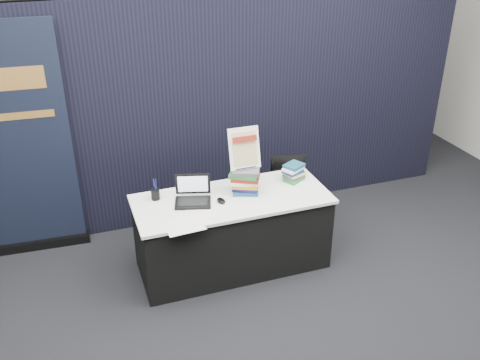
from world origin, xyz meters
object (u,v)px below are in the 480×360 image
pullup_banner (23,157)px  book_stack_tall (245,180)px  display_table (232,232)px  laptop (192,196)px  stacking_chair (293,194)px  book_stack_short (294,172)px  info_sign (244,149)px

pullup_banner → book_stack_tall: bearing=-21.4°
display_table → laptop: (-0.37, 0.05, 0.43)m
pullup_banner → stacking_chair: size_ratio=2.70×
book_stack_short → stacking_chair: bearing=63.9°
display_table → stacking_chair: bearing=23.3°
display_table → laptop: size_ratio=4.88×
book_stack_short → pullup_banner: pullup_banner is taller
laptop → info_sign: info_sign is taller
display_table → info_sign: 0.82m
book_stack_short → info_sign: (-0.53, -0.04, 0.35)m
display_table → info_sign: size_ratio=4.59×
pullup_banner → stacking_chair: (2.54, -0.61, -0.54)m
info_sign → stacking_chair: 0.97m
book_stack_tall → stacking_chair: (0.62, 0.27, -0.40)m
stacking_chair → info_sign: bearing=-145.5°
laptop → stacking_chair: (1.14, 0.28, -0.34)m
display_table → info_sign: info_sign is taller
book_stack_short → info_sign: size_ratio=0.60×
laptop → book_stack_tall: bearing=17.5°
display_table → pullup_banner: (-1.76, 0.95, 0.64)m
info_sign → stacking_chair: (0.62, 0.24, -0.71)m
book_stack_tall → pullup_banner: bearing=155.3°
laptop → pullup_banner: bearing=163.7°
pullup_banner → display_table: bearing=-25.0°
display_table → info_sign: bearing=32.0°
laptop → info_sign: (0.52, 0.04, 0.37)m
book_stack_tall → info_sign: bearing=90.0°
display_table → stacking_chair: (0.78, 0.33, 0.10)m
laptop → stacking_chair: laptop is taller
laptop → info_sign: bearing=20.8°
book_stack_tall → book_stack_short: bearing=7.9°
laptop → stacking_chair: size_ratio=0.43×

